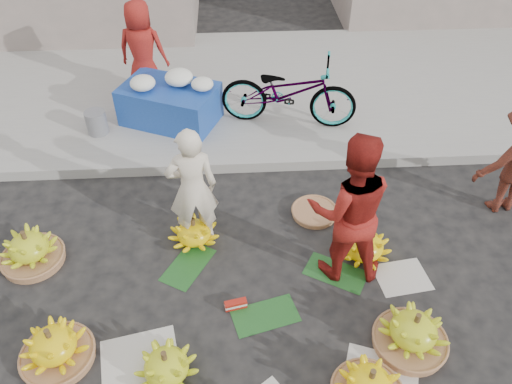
{
  "coord_description": "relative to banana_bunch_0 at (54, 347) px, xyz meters",
  "views": [
    {
      "loc": [
        -0.36,
        -3.11,
        4.22
      ],
      "look_at": [
        -0.13,
        0.88,
        0.7
      ],
      "focal_mm": 35.0,
      "sensor_mm": 36.0,
      "label": 1
    }
  ],
  "objects": [
    {
      "name": "ground",
      "position": [
        2.04,
        0.56,
        -0.2
      ],
      "size": [
        80.0,
        80.0,
        0.0
      ],
      "primitive_type": "plane",
      "color": "black",
      "rests_on": "ground"
    },
    {
      "name": "curb",
      "position": [
        2.04,
        2.76,
        -0.12
      ],
      "size": [
        40.0,
        0.25,
        0.15
      ],
      "primitive_type": "cube",
      "color": "gray",
      "rests_on": "ground"
    },
    {
      "name": "sidewalk",
      "position": [
        2.04,
        4.86,
        -0.14
      ],
      "size": [
        40.0,
        4.0,
        0.12
      ],
      "primitive_type": "cube",
      "color": "gray",
      "rests_on": "ground"
    },
    {
      "name": "newspaper_scatter",
      "position": [
        2.04,
        -0.24,
        -0.19
      ],
      "size": [
        3.2,
        1.8,
        0.0
      ],
      "primitive_type": null,
      "color": "silver",
      "rests_on": "ground"
    },
    {
      "name": "banana_leaves",
      "position": [
        1.94,
        0.76,
        -0.19
      ],
      "size": [
        2.0,
        1.0,
        0.0
      ],
      "primitive_type": null,
      "color": "#18481C",
      "rests_on": "ground"
    },
    {
      "name": "banana_bunch_0",
      "position": [
        0.0,
        0.0,
        0.0
      ],
      "size": [
        0.66,
        0.66,
        0.45
      ],
      "rotation": [
        0.0,
        0.0,
        -0.04
      ],
      "color": "#905E3C",
      "rests_on": "ground"
    },
    {
      "name": "banana_bunch_1",
      "position": [
        1.02,
        -0.22,
        -0.04
      ],
      "size": [
        0.72,
        0.72,
        0.35
      ],
      "rotation": [
        0.0,
        0.0,
        0.36
      ],
      "color": "#A4C11B",
      "rests_on": "ground"
    },
    {
      "name": "banana_bunch_4",
      "position": [
        3.28,
        -0.04,
        0.01
      ],
      "size": [
        0.78,
        0.78,
        0.47
      ],
      "rotation": [
        0.0,
        0.0,
        -0.36
      ],
      "color": "#905E3C",
      "rests_on": "ground"
    },
    {
      "name": "banana_bunch_5",
      "position": [
        3.08,
        1.11,
        -0.03
      ],
      "size": [
        0.75,
        0.75,
        0.38
      ],
      "rotation": [
        0.0,
        0.0,
        -0.25
      ],
      "color": "yellow",
      "rests_on": "ground"
    },
    {
      "name": "banana_bunch_6",
      "position": [
        -0.56,
        1.22,
        0.0
      ],
      "size": [
        0.66,
        0.66,
        0.46
      ],
      "rotation": [
        0.0,
        0.0,
        -0.09
      ],
      "color": "#905E3C",
      "rests_on": "ground"
    },
    {
      "name": "banana_bunch_7",
      "position": [
        1.21,
        1.43,
        -0.05
      ],
      "size": [
        0.6,
        0.6,
        0.34
      ],
      "rotation": [
        0.0,
        0.0,
        -0.12
      ],
      "color": "yellow",
      "rests_on": "ground"
    },
    {
      "name": "basket_spare",
      "position": [
        2.65,
        1.78,
        -0.16
      ],
      "size": [
        0.55,
        0.55,
        0.06
      ],
      "primitive_type": "cylinder",
      "rotation": [
        0.0,
        0.0,
        0.02
      ],
      "color": "#905E3C",
      "rests_on": "ground"
    },
    {
      "name": "incense_stack",
      "position": [
        1.65,
        0.47,
        -0.14
      ],
      "size": [
        0.23,
        0.12,
        0.09
      ],
      "primitive_type": "cube",
      "rotation": [
        0.0,
        0.0,
        0.21
      ],
      "color": "#A81C11",
      "rests_on": "ground"
    },
    {
      "name": "vendor_cream",
      "position": [
        1.24,
        1.48,
        0.55
      ],
      "size": [
        0.59,
        0.44,
        1.49
      ],
      "primitive_type": "imported",
      "rotation": [
        0.0,
        0.0,
        3.3
      ],
      "color": "#F2E4CB",
      "rests_on": "ground"
    },
    {
      "name": "vendor_red",
      "position": [
        2.8,
        0.94,
        0.67
      ],
      "size": [
        0.89,
        0.71,
        1.73
      ],
      "primitive_type": "imported",
      "rotation": [
        0.0,
        0.0,
        3.07
      ],
      "color": "#A62219",
      "rests_on": "ground"
    },
    {
      "name": "flower_table",
      "position": [
        0.8,
        3.79,
        0.24
      ],
      "size": [
        1.55,
        1.29,
        0.77
      ],
      "rotation": [
        0.0,
        0.0,
        -0.42
      ],
      "color": "#173C9A",
      "rests_on": "sidewalk"
    },
    {
      "name": "grey_bucket",
      "position": [
        -0.24,
        3.54,
        0.09
      ],
      "size": [
        0.3,
        0.3,
        0.34
      ],
      "primitive_type": "cylinder",
      "color": "slate",
      "rests_on": "sidewalk"
    },
    {
      "name": "flower_vendor",
      "position": [
        0.38,
        4.56,
        0.68
      ],
      "size": [
        0.81,
        0.6,
        1.51
      ],
      "primitive_type": "imported",
      "rotation": [
        0.0,
        0.0,
        2.96
      ],
      "color": "#A62219",
      "rests_on": "sidewalk"
    },
    {
      "name": "bicycle",
      "position": [
        2.5,
        3.64,
        0.43
      ],
      "size": [
        1.03,
        2.03,
        1.02
      ],
      "primitive_type": "imported",
      "rotation": [
        0.0,
        0.0,
        1.38
      ],
      "color": "gray",
      "rests_on": "sidewalk"
    }
  ]
}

